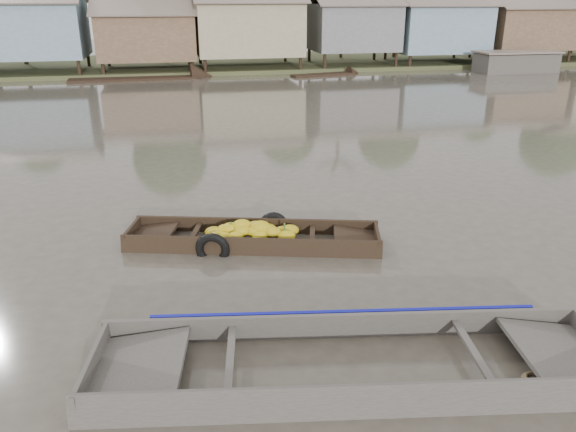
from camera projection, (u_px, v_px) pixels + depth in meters
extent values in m
plane|color=#494138|center=(349.00, 290.00, 9.40)|extent=(120.00, 120.00, 0.00)
cube|color=#384723|center=(206.00, 65.00, 39.43)|extent=(120.00, 12.00, 0.50)
cube|color=gray|center=(30.00, 29.00, 33.24)|extent=(6.20, 5.20, 3.20)
cube|color=brown|center=(147.00, 36.00, 34.71)|extent=(5.80, 4.60, 2.70)
cube|color=brown|center=(143.00, 6.00, 32.92)|extent=(6.20, 2.67, 1.14)
cube|color=brown|center=(145.00, 5.00, 35.18)|extent=(6.20, 2.67, 1.14)
cube|color=#9A8C6A|center=(247.00, 28.00, 35.75)|extent=(6.50, 5.30, 3.30)
cube|color=slate|center=(352.00, 27.00, 37.11)|extent=(5.40, 4.70, 2.90)
cube|color=gray|center=(436.00, 28.00, 38.29)|extent=(6.00, 5.00, 3.10)
cube|color=brown|center=(521.00, 28.00, 39.56)|extent=(5.70, 4.90, 2.80)
cube|color=brown|center=(537.00, 0.00, 37.67)|extent=(6.10, 2.85, 1.21)
cylinder|color=#473323|center=(21.00, 30.00, 37.14)|extent=(0.28, 0.28, 4.90)
cylinder|color=#473323|center=(159.00, 18.00, 37.70)|extent=(0.28, 0.28, 6.30)
cylinder|color=#473323|center=(287.00, 24.00, 40.53)|extent=(0.28, 0.28, 5.25)
cylinder|color=#473323|center=(396.00, 21.00, 41.08)|extent=(0.28, 0.28, 5.60)
cylinder|color=#473323|center=(487.00, 27.00, 43.72)|extent=(0.28, 0.28, 4.55)
cylinder|color=#473323|center=(342.00, 4.00, 40.33)|extent=(0.24, 0.24, 8.00)
cube|color=black|center=(254.00, 247.00, 11.18)|extent=(4.94, 2.17, 0.08)
cube|color=black|center=(256.00, 228.00, 11.60)|extent=(4.84, 1.43, 0.46)
cube|color=black|center=(250.00, 250.00, 10.61)|extent=(4.84, 1.43, 0.46)
cube|color=black|center=(377.00, 241.00, 10.98)|extent=(0.34, 1.06, 0.44)
cube|color=black|center=(355.00, 238.00, 10.98)|extent=(1.06, 1.12, 0.18)
cube|color=black|center=(133.00, 235.00, 11.24)|extent=(0.34, 1.06, 0.44)
cube|color=black|center=(153.00, 233.00, 11.19)|extent=(1.06, 1.12, 0.18)
cube|color=black|center=(195.00, 233.00, 11.13)|extent=(0.37, 1.03, 0.05)
cube|color=black|center=(312.00, 235.00, 11.01)|extent=(0.37, 1.03, 0.05)
ellipsoid|color=gold|center=(283.00, 231.00, 11.28)|extent=(0.40, 0.32, 0.21)
ellipsoid|color=gold|center=(242.00, 226.00, 11.30)|extent=(0.36, 0.29, 0.19)
ellipsoid|color=gold|center=(255.00, 225.00, 11.09)|extent=(0.35, 0.28, 0.19)
ellipsoid|color=gold|center=(216.00, 234.00, 11.08)|extent=(0.46, 0.37, 0.25)
ellipsoid|color=gold|center=(252.00, 228.00, 11.14)|extent=(0.43, 0.35, 0.23)
ellipsoid|color=gold|center=(260.00, 235.00, 10.90)|extent=(0.40, 0.32, 0.21)
ellipsoid|color=gold|center=(220.00, 241.00, 10.88)|extent=(0.45, 0.36, 0.24)
ellipsoid|color=gold|center=(236.00, 236.00, 10.85)|extent=(0.35, 0.28, 0.19)
ellipsoid|color=gold|center=(273.00, 232.00, 10.88)|extent=(0.36, 0.29, 0.19)
ellipsoid|color=gold|center=(256.00, 242.00, 10.81)|extent=(0.37, 0.30, 0.20)
ellipsoid|color=gold|center=(286.00, 236.00, 10.91)|extent=(0.42, 0.34, 0.23)
ellipsoid|color=gold|center=(223.00, 237.00, 10.94)|extent=(0.41, 0.33, 0.22)
ellipsoid|color=gold|center=(242.00, 225.00, 11.06)|extent=(0.43, 0.35, 0.23)
ellipsoid|color=gold|center=(289.00, 231.00, 11.20)|extent=(0.45, 0.36, 0.24)
ellipsoid|color=gold|center=(256.00, 232.00, 10.95)|extent=(0.41, 0.33, 0.22)
ellipsoid|color=gold|center=(266.00, 229.00, 11.34)|extent=(0.39, 0.32, 0.21)
ellipsoid|color=gold|center=(269.00, 231.00, 10.97)|extent=(0.42, 0.34, 0.22)
ellipsoid|color=gold|center=(231.00, 228.00, 11.11)|extent=(0.46, 0.37, 0.25)
ellipsoid|color=gold|center=(244.00, 228.00, 11.16)|extent=(0.40, 0.33, 0.22)
ellipsoid|color=gold|center=(268.00, 229.00, 11.37)|extent=(0.38, 0.31, 0.20)
ellipsoid|color=gold|center=(248.00, 228.00, 11.27)|extent=(0.37, 0.30, 0.20)
ellipsoid|color=gold|center=(212.00, 238.00, 11.10)|extent=(0.35, 0.29, 0.19)
ellipsoid|color=gold|center=(214.00, 232.00, 11.23)|extent=(0.42, 0.34, 0.22)
ellipsoid|color=gold|center=(243.00, 231.00, 10.98)|extent=(0.42, 0.34, 0.23)
ellipsoid|color=gold|center=(219.00, 237.00, 10.95)|extent=(0.46, 0.37, 0.24)
ellipsoid|color=gold|center=(225.00, 229.00, 11.13)|extent=(0.39, 0.32, 0.21)
ellipsoid|color=gold|center=(295.00, 244.00, 10.77)|extent=(0.38, 0.31, 0.20)
ellipsoid|color=gold|center=(222.00, 241.00, 10.89)|extent=(0.44, 0.36, 0.24)
ellipsoid|color=gold|center=(260.00, 227.00, 10.98)|extent=(0.47, 0.38, 0.25)
ellipsoid|color=gold|center=(212.00, 244.00, 10.88)|extent=(0.36, 0.29, 0.19)
cylinder|color=#3F6626|center=(231.00, 226.00, 11.04)|extent=(0.04, 0.04, 0.16)
cylinder|color=#3F6626|center=(262.00, 227.00, 11.00)|extent=(0.04, 0.04, 0.16)
cylinder|color=#3F6626|center=(284.00, 227.00, 10.98)|extent=(0.04, 0.04, 0.16)
torus|color=black|center=(274.00, 226.00, 11.64)|extent=(0.65, 0.32, 0.63)
torus|color=black|center=(213.00, 249.00, 10.58)|extent=(0.68, 0.33, 0.66)
cube|color=#413C37|center=(352.00, 378.00, 7.36)|extent=(6.77, 2.44, 0.08)
cube|color=#413C37|center=(344.00, 329.00, 8.02)|extent=(6.72, 1.20, 0.54)
cube|color=#413C37|center=(364.00, 406.00, 6.52)|extent=(6.72, 1.20, 0.54)
cube|color=#413C37|center=(560.00, 353.00, 7.38)|extent=(1.36, 1.59, 0.22)
cube|color=#413C37|center=(94.00, 371.00, 7.11)|extent=(0.32, 1.64, 0.51)
cube|color=#413C37|center=(139.00, 366.00, 7.12)|extent=(1.36, 1.59, 0.22)
cube|color=#413C37|center=(230.00, 360.00, 7.16)|extent=(0.35, 1.59, 0.05)
cube|color=#413C37|center=(474.00, 353.00, 7.31)|extent=(0.35, 1.59, 0.05)
cube|color=#665E54|center=(352.00, 376.00, 7.34)|extent=(5.18, 2.07, 0.02)
cube|color=#0E1091|center=(344.00, 314.00, 8.00)|extent=(5.42, 0.93, 0.13)
torus|color=olive|center=(536.00, 382.00, 7.19)|extent=(0.38, 0.38, 0.05)
torus|color=olive|center=(536.00, 379.00, 7.18)|extent=(0.31, 0.31, 0.05)
cube|color=black|center=(134.00, 81.00, 32.64)|extent=(7.29, 1.96, 0.35)
cube|color=black|center=(323.00, 77.00, 34.26)|extent=(4.04, 1.63, 0.35)
cube|color=black|center=(516.00, 63.00, 35.58)|extent=(5.00, 2.00, 1.20)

